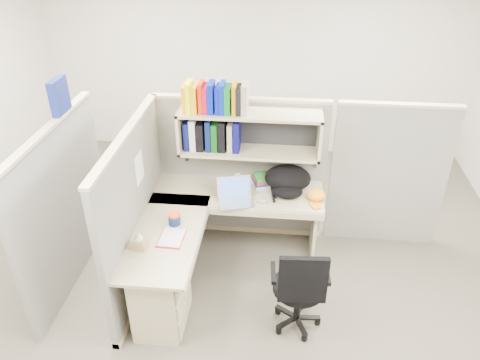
# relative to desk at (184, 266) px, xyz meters

# --- Properties ---
(ground) EXTENTS (6.00, 6.00, 0.00)m
(ground) POSITION_rel_desk_xyz_m (0.41, 0.29, -0.44)
(ground) COLOR #3A352D
(ground) RESTS_ON ground
(room_shell) EXTENTS (6.00, 6.00, 6.00)m
(room_shell) POSITION_rel_desk_xyz_m (0.41, 0.29, 1.18)
(room_shell) COLOR #B7B0A5
(room_shell) RESTS_ON ground
(cubicle) EXTENTS (3.79, 1.84, 1.95)m
(cubicle) POSITION_rel_desk_xyz_m (0.04, 0.74, 0.47)
(cubicle) COLOR slate
(cubicle) RESTS_ON ground
(desk) EXTENTS (1.74, 1.75, 0.73)m
(desk) POSITION_rel_desk_xyz_m (0.00, 0.00, 0.00)
(desk) COLOR tan
(desk) RESTS_ON ground
(laptop) EXTENTS (0.41, 0.41, 0.24)m
(laptop) POSITION_rel_desk_xyz_m (0.41, 0.64, 0.41)
(laptop) COLOR silver
(laptop) RESTS_ON desk
(backpack) EXTENTS (0.52, 0.43, 0.28)m
(backpack) POSITION_rel_desk_xyz_m (0.91, 0.88, 0.43)
(backpack) COLOR black
(backpack) RESTS_ON desk
(orange_cap) EXTENTS (0.19, 0.22, 0.10)m
(orange_cap) POSITION_rel_desk_xyz_m (1.20, 0.80, 0.34)
(orange_cap) COLOR orange
(orange_cap) RESTS_ON desk
(snack_canister) EXTENTS (0.12, 0.12, 0.12)m
(snack_canister) POSITION_rel_desk_xyz_m (-0.12, 0.25, 0.35)
(snack_canister) COLOR #0D1C51
(snack_canister) RESTS_ON desk
(tissue_box) EXTENTS (0.12, 0.12, 0.17)m
(tissue_box) POSITION_rel_desk_xyz_m (-0.33, -0.13, 0.37)
(tissue_box) COLOR tan
(tissue_box) RESTS_ON desk
(mouse) EXTENTS (0.09, 0.07, 0.03)m
(mouse) POSITION_rel_desk_xyz_m (0.67, 0.69, 0.31)
(mouse) COLOR #84A1BB
(mouse) RESTS_ON desk
(paper_cup) EXTENTS (0.07, 0.07, 0.09)m
(paper_cup) POSITION_rel_desk_xyz_m (0.38, 1.05, 0.34)
(paper_cup) COLOR white
(paper_cup) RESTS_ON desk
(book_stack) EXTENTS (0.22, 0.25, 0.10)m
(book_stack) POSITION_rel_desk_xyz_m (0.63, 1.03, 0.34)
(book_stack) COLOR slate
(book_stack) RESTS_ON desk
(loose_paper) EXTENTS (0.21, 0.27, 0.00)m
(loose_paper) POSITION_rel_desk_xyz_m (-0.10, 0.04, 0.29)
(loose_paper) COLOR white
(loose_paper) RESTS_ON desk
(task_chair) EXTENTS (0.51, 0.47, 0.95)m
(task_chair) POSITION_rel_desk_xyz_m (1.04, -0.22, -0.10)
(task_chair) COLOR black
(task_chair) RESTS_ON ground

